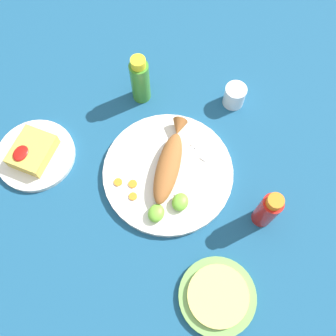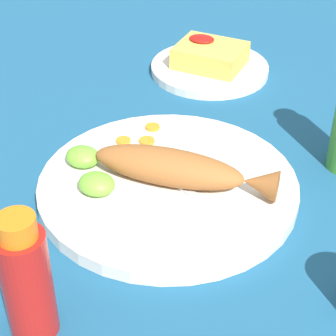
% 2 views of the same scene
% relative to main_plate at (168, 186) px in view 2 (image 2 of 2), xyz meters
% --- Properties ---
extents(ground_plane, '(4.00, 4.00, 0.00)m').
position_rel_main_plate_xyz_m(ground_plane, '(0.00, 0.00, -0.01)').
color(ground_plane, navy).
extents(main_plate, '(0.33, 0.33, 0.02)m').
position_rel_main_plate_xyz_m(main_plate, '(0.00, 0.00, 0.00)').
color(main_plate, silver).
rests_on(main_plate, ground_plane).
extents(fried_fish, '(0.24, 0.08, 0.04)m').
position_rel_main_plate_xyz_m(fried_fish, '(-0.01, -0.00, 0.03)').
color(fried_fish, '#935628').
rests_on(fried_fish, main_plate).
extents(fork_near, '(0.17, 0.09, 0.00)m').
position_rel_main_plate_xyz_m(fork_near, '(-0.08, 0.03, 0.01)').
color(fork_near, silver).
rests_on(fork_near, main_plate).
extents(fork_far, '(0.18, 0.06, 0.00)m').
position_rel_main_plate_xyz_m(fork_far, '(-0.05, 0.07, 0.01)').
color(fork_far, silver).
rests_on(fork_far, main_plate).
extents(carrot_slice_near, '(0.02, 0.02, 0.00)m').
position_rel_main_plate_xyz_m(carrot_slice_near, '(0.07, -0.10, 0.01)').
color(carrot_slice_near, orange).
rests_on(carrot_slice_near, main_plate).
extents(carrot_slice_mid, '(0.02, 0.02, 0.00)m').
position_rel_main_plate_xyz_m(carrot_slice_mid, '(0.07, -0.07, 0.01)').
color(carrot_slice_mid, orange).
rests_on(carrot_slice_mid, main_plate).
extents(carrot_slice_far, '(0.02, 0.02, 0.00)m').
position_rel_main_plate_xyz_m(carrot_slice_far, '(0.09, -0.05, 0.01)').
color(carrot_slice_far, orange).
rests_on(carrot_slice_far, main_plate).
extents(lime_wedge_main, '(0.05, 0.04, 0.03)m').
position_rel_main_plate_xyz_m(lime_wedge_main, '(0.12, 0.02, 0.02)').
color(lime_wedge_main, '#6BB233').
rests_on(lime_wedge_main, main_plate).
extents(lime_wedge_side, '(0.05, 0.04, 0.03)m').
position_rel_main_plate_xyz_m(lime_wedge_side, '(0.07, 0.06, 0.02)').
color(lime_wedge_side, '#6BB233').
rests_on(lime_wedge_side, main_plate).
extents(hot_sauce_bottle_red, '(0.05, 0.05, 0.14)m').
position_rel_main_plate_xyz_m(hot_sauce_bottle_red, '(0.02, 0.26, 0.06)').
color(hot_sauce_bottle_red, '#B21914').
rests_on(hot_sauce_bottle_red, ground_plane).
extents(side_plate_fries, '(0.20, 0.20, 0.01)m').
position_rel_main_plate_xyz_m(side_plate_fries, '(0.08, -0.34, -0.00)').
color(side_plate_fries, silver).
rests_on(side_plate_fries, ground_plane).
extents(fries_pile, '(0.11, 0.09, 0.04)m').
position_rel_main_plate_xyz_m(fries_pile, '(0.08, -0.34, 0.02)').
color(fries_pile, gold).
rests_on(fries_pile, side_plate_fries).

